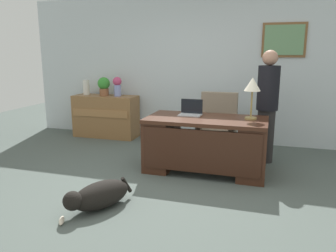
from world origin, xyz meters
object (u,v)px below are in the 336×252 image
Objects in this scene: desk at (205,143)px; dog_lying at (98,195)px; armchair at (217,127)px; dog_toy_bone at (62,221)px; credenza at (106,116)px; desk_lamp at (252,87)px; vase_with_flowers at (117,86)px; laptop at (191,111)px; potted_plant at (104,86)px; vase_empty at (86,87)px; person_standing at (267,106)px.

desk reaches higher than dog_lying.
armchair is 3.01m from dog_toy_bone.
desk_lamp is at bearing -24.05° from credenza.
armchair is 1.32× the size of dog_lying.
dog_lying is (-0.90, -2.38, -0.31)m from armchair.
desk_lamp is at bearing 47.99° from dog_lying.
armchair is at bearing -14.68° from vase_with_flowers.
armchair reaches higher than laptop.
armchair is at bearing 88.30° from desk.
laptop is 0.89× the size of potted_plant.
desk is at bearing 60.25° from dog_toy_bone.
vase_with_flowers is at bearing 0.27° from credenza.
desk is 3.10m from vase_empty.
desk is 2.77m from potted_plant.
dog_lying is 2.06× the size of vase_with_flowers.
person_standing is 3.01× the size of desk_lamp.
armchair is at bearing 68.24° from dog_toy_bone.
credenza is 0.75× the size of person_standing.
potted_plant is 2.04× the size of dog_toy_bone.
desk is 2.21m from dog_toy_bone.
armchair is 2.46m from potted_plant.
person_standing is 4.71× the size of potted_plant.
desk is at bearing -167.86° from desk_lamp.
desk is 1.31× the size of credenza.
desk is at bearing -27.67° from vase_empty.
vase_with_flowers is 1.04× the size of potted_plant.
laptop reaches higher than credenza.
person_standing is 3.18m from potted_plant.
vase_with_flowers is (-2.81, 0.70, 0.15)m from person_standing.
credenza is 2.41m from laptop.
desk is at bearing -91.70° from armchair.
dog_toy_bone is at bearing -63.86° from vase_empty.
armchair is at bearing 167.75° from person_standing.
desk is at bearing -31.73° from credenza.
laptop is 0.86× the size of vase_with_flowers.
vase_with_flowers is (-2.61, 1.29, -0.18)m from desk_lamp.
laptop is 1.82× the size of dog_toy_bone.
dog_lying is 2.13× the size of potted_plant.
dog_lying is 1.91m from laptop.
laptop is (-0.28, -0.71, 0.36)m from armchair.
laptop is at bearing 145.79° from desk.
vase_empty is at bearing 153.07° from laptop.
armchair is 0.60× the size of person_standing.
credenza is 3.25m from desk_lamp.
vase_with_flowers is (-1.76, 1.24, 0.20)m from laptop.
dog_toy_bone is (-1.87, -2.60, -0.85)m from person_standing.
potted_plant is (-2.05, 1.24, 0.20)m from laptop.
dog_lying is at bearing -57.95° from vase_empty.
desk_lamp reaches higher than laptop.
desk_lamp is 3.20× the size of dog_toy_bone.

